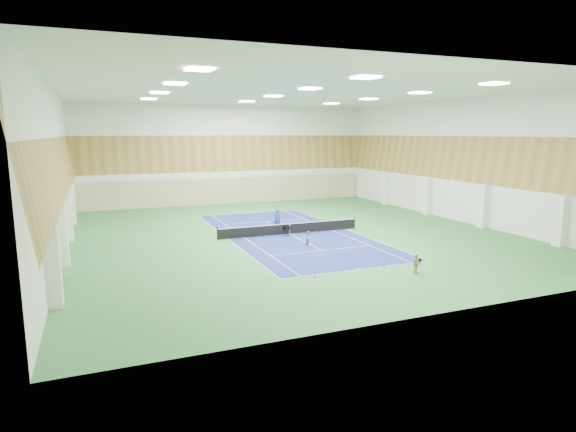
{
  "coord_description": "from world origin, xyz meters",
  "views": [
    {
      "loc": [
        -15.46,
        -37.84,
        8.67
      ],
      "look_at": [
        -1.03,
        -2.13,
        2.0
      ],
      "focal_mm": 30.0,
      "sensor_mm": 36.0,
      "label": 1
    }
  ],
  "objects_px": {
    "coach": "(277,219)",
    "child_apron": "(416,264)",
    "child_court": "(309,238)",
    "ball_cart": "(287,231)",
    "tennis_net": "(290,228)"
  },
  "relations": [
    {
      "from": "coach",
      "to": "child_apron",
      "type": "xyz_separation_m",
      "value": [
        3.0,
        -16.53,
        -0.28
      ]
    },
    {
      "from": "coach",
      "to": "child_apron",
      "type": "height_order",
      "value": "coach"
    },
    {
      "from": "child_court",
      "to": "child_apron",
      "type": "distance_m",
      "value": 9.96
    },
    {
      "from": "ball_cart",
      "to": "child_apron",
      "type": "bearing_deg",
      "value": -84.19
    },
    {
      "from": "tennis_net",
      "to": "child_court",
      "type": "xyz_separation_m",
      "value": [
        -0.25,
        -4.49,
        0.02
      ]
    },
    {
      "from": "child_apron",
      "to": "ball_cart",
      "type": "relative_size",
      "value": 1.48
    },
    {
      "from": "child_court",
      "to": "ball_cart",
      "type": "height_order",
      "value": "child_court"
    },
    {
      "from": "tennis_net",
      "to": "child_court",
      "type": "relative_size",
      "value": 11.26
    },
    {
      "from": "child_court",
      "to": "ball_cart",
      "type": "xyz_separation_m",
      "value": [
        -0.29,
        3.89,
        -0.14
      ]
    },
    {
      "from": "tennis_net",
      "to": "child_apron",
      "type": "distance_m",
      "value": 14.26
    },
    {
      "from": "coach",
      "to": "child_court",
      "type": "xyz_separation_m",
      "value": [
        -0.04,
        -7.04,
        -0.35
      ]
    },
    {
      "from": "ball_cart",
      "to": "tennis_net",
      "type": "bearing_deg",
      "value": 39.87
    },
    {
      "from": "child_court",
      "to": "tennis_net",
      "type": "bearing_deg",
      "value": 52.83
    },
    {
      "from": "tennis_net",
      "to": "ball_cart",
      "type": "height_order",
      "value": "tennis_net"
    },
    {
      "from": "tennis_net",
      "to": "child_court",
      "type": "distance_m",
      "value": 4.5
    }
  ]
}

